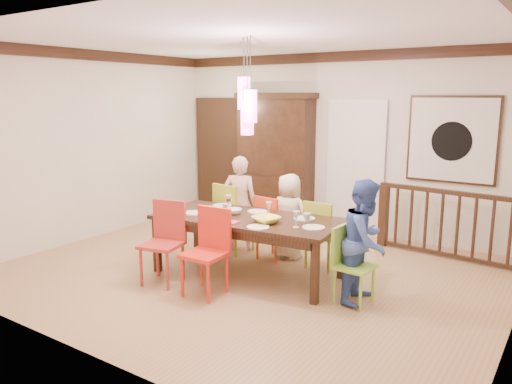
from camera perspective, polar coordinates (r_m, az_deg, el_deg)
The scene contains 36 objects.
floor at distance 6.48m, azimuth -0.57°, elevation -9.09°, with size 6.00×6.00×0.00m, color #A67C50.
ceiling at distance 6.12m, azimuth -0.63°, elevation 17.32°, with size 6.00×6.00×0.00m, color white.
wall_back at distance 8.30m, azimuth 9.25°, elevation 5.52°, with size 6.00×6.00×0.00m, color beige.
wall_left at distance 8.20m, azimuth -18.23°, elevation 5.04°, with size 5.00×5.00×0.00m, color beige.
crown_molding at distance 6.11m, azimuth -0.63°, elevation 16.58°, with size 6.00×5.00×0.16m, color black, non-canonical shape.
panel_door at distance 9.55m, azimuth -4.17°, elevation 3.94°, with size 1.04×0.07×2.24m, color black.
white_doorway at distance 8.18m, azimuth 11.28°, elevation 2.54°, with size 0.97×0.05×2.22m, color silver.
painting at distance 7.68m, azimuth 21.49°, elevation 5.57°, with size 1.25×0.06×1.25m.
pendant_cluster at distance 5.99m, azimuth -1.01°, elevation 9.85°, with size 0.27×0.21×1.14m.
dining_table at distance 6.19m, azimuth -0.96°, elevation -3.54°, with size 2.40×1.27×0.75m.
chair_far_left at distance 7.15m, azimuth -2.40°, elevation -2.36°, with size 0.51×0.51×1.00m.
chair_far_mid at distance 6.83m, azimuth 2.11°, elevation -3.54°, with size 0.46×0.46×0.90m.
chair_far_right at distance 6.56m, azimuth 7.76°, elevation -4.22°, with size 0.42×0.42×0.90m.
chair_near_left at distance 6.05m, azimuth -10.76°, elevation -5.17°, with size 0.53×0.53×0.98m.
chair_near_mid at distance 5.63m, azimuth -5.94°, elevation -6.27°, with size 0.47×0.47×0.98m.
chair_end_right at distance 5.52m, azimuth 11.23°, elevation -7.64°, with size 0.40×0.40×0.84m.
china_hutch at distance 8.66m, azimuth 2.22°, elevation 3.80°, with size 1.43×0.46×2.27m.
balustrade at distance 7.31m, azimuth 22.05°, elevation -3.47°, with size 2.28×0.30×0.96m.
person_far_left at distance 7.19m, azimuth -1.83°, elevation -1.31°, with size 0.50×0.33×1.38m, color #FFC2C2.
person_far_mid at distance 6.88m, azimuth 3.80°, elevation -2.77°, with size 0.58×0.38×1.18m, color beige.
person_end_right at distance 5.54m, azimuth 12.39°, elevation -5.50°, with size 0.66×0.51×1.36m, color #3E5CAD.
serving_bowl at distance 5.87m, azimuth 1.17°, elevation -3.18°, with size 0.31×0.31×0.08m, color #F9EF46.
small_bowl at distance 6.31m, azimuth -2.58°, elevation -2.23°, with size 0.21×0.21×0.07m, color white.
cup_left at distance 6.30m, azimuth -5.54°, elevation -2.13°, with size 0.13×0.13×0.10m, color silver.
cup_right at distance 5.99m, azimuth 5.80°, elevation -2.86°, with size 0.10×0.10×0.09m, color silver.
plate_far_left at distance 6.78m, azimuth -3.90°, elevation -1.54°, with size 0.26×0.26×0.01m, color white.
plate_far_mid at distance 6.41m, azimuth 0.18°, elevation -2.25°, with size 0.26×0.26×0.01m, color white.
plate_far_right at distance 6.09m, azimuth 5.53°, elevation -3.02°, with size 0.26×0.26×0.01m, color white.
plate_near_left at distance 6.39m, azimuth -7.25°, elevation -2.38°, with size 0.26×0.26×0.01m, color white.
plate_near_mid at distance 5.67m, azimuth 0.23°, elevation -4.04°, with size 0.26×0.26×0.01m, color white.
plate_end_right at distance 5.69m, azimuth 6.59°, elevation -4.06°, with size 0.26×0.26×0.01m, color white.
wine_glass_a at distance 6.56m, azimuth -3.16°, elevation -1.16°, with size 0.08×0.08×0.19m, color #590C19, non-canonical shape.
wine_glass_b at distance 6.14m, azimuth 1.48°, elevation -2.01°, with size 0.08×0.08×0.19m, color silver, non-canonical shape.
wine_glass_c at distance 6.05m, azimuth -3.55°, elevation -2.21°, with size 0.08×0.08×0.19m, color #590C19, non-canonical shape.
wine_glass_d at distance 5.68m, azimuth 4.61°, elevation -3.13°, with size 0.08×0.08×0.19m, color silver, non-canonical shape.
napkin at distance 5.89m, azimuth -2.94°, elevation -3.46°, with size 0.18×0.14×0.01m, color #D83359.
Camera 1 is at (3.44, -5.02, 2.24)m, focal length 35.00 mm.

